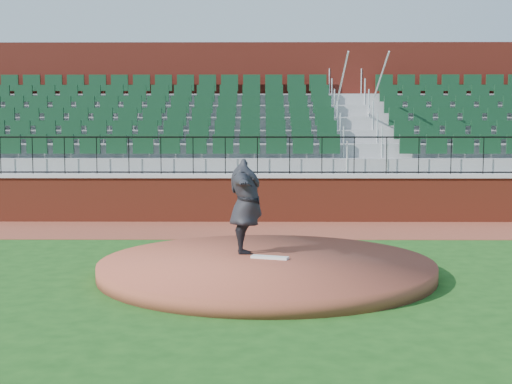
% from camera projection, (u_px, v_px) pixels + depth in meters
% --- Properties ---
extents(ground, '(90.00, 90.00, 0.00)m').
position_uv_depth(ground, '(255.00, 275.00, 11.79)').
color(ground, '#174614').
rests_on(ground, ground).
extents(warning_track, '(34.00, 3.20, 0.01)m').
position_uv_depth(warning_track, '(257.00, 230.00, 17.17)').
color(warning_track, brown).
rests_on(warning_track, ground).
extents(field_wall, '(34.00, 0.35, 1.20)m').
position_uv_depth(field_wall, '(257.00, 200.00, 18.71)').
color(field_wall, maroon).
rests_on(field_wall, ground).
extents(wall_cap, '(34.00, 0.45, 0.10)m').
position_uv_depth(wall_cap, '(257.00, 176.00, 18.65)').
color(wall_cap, '#B7B7B7').
rests_on(wall_cap, field_wall).
extents(wall_railing, '(34.00, 0.05, 1.00)m').
position_uv_depth(wall_railing, '(257.00, 156.00, 18.60)').
color(wall_railing, black).
rests_on(wall_railing, wall_cap).
extents(seating_stands, '(34.00, 5.10, 4.60)m').
position_uv_depth(seating_stands, '(258.00, 136.00, 21.27)').
color(seating_stands, gray).
rests_on(seating_stands, ground).
extents(concourse_wall, '(34.00, 0.50, 5.50)m').
position_uv_depth(concourse_wall, '(258.00, 123.00, 24.02)').
color(concourse_wall, maroon).
rests_on(concourse_wall, ground).
extents(pitchers_mound, '(5.74, 5.74, 0.25)m').
position_uv_depth(pitchers_mound, '(266.00, 267.00, 11.83)').
color(pitchers_mound, brown).
rests_on(pitchers_mound, ground).
extents(pitching_rubber, '(0.67, 0.36, 0.04)m').
position_uv_depth(pitching_rubber, '(270.00, 257.00, 11.96)').
color(pitching_rubber, silver).
rests_on(pitching_rubber, pitchers_mound).
extents(pitcher, '(0.76, 2.16, 1.72)m').
position_uv_depth(pitcher, '(246.00, 206.00, 12.39)').
color(pitcher, black).
rests_on(pitcher, pitchers_mound).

